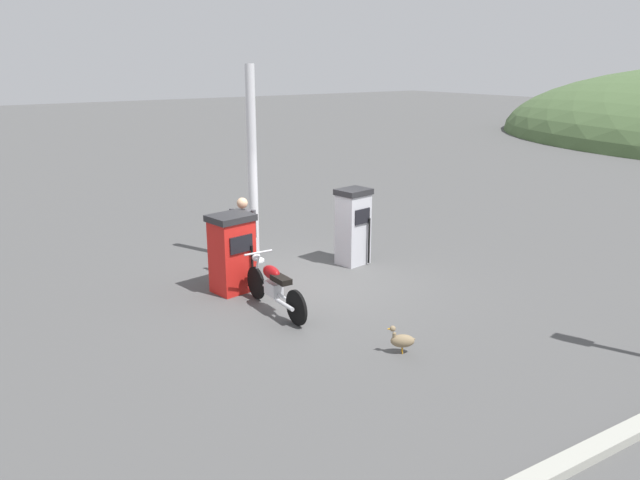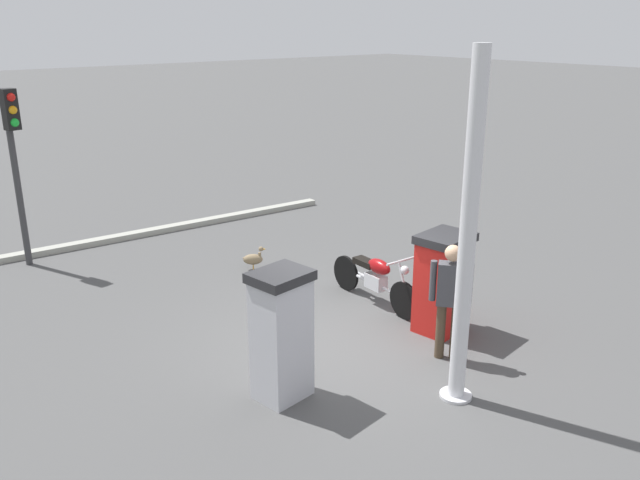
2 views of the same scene
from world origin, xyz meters
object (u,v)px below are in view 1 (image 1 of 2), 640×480
object	(u,v)px
fuel_pump_near	(232,253)
canopy_support_pole	(253,170)
fuel_pump_far	(353,226)
motorcycle_near_pump	(274,285)
attendant_person	(243,232)
wandering_duck	(402,340)

from	to	relation	value
fuel_pump_near	canopy_support_pole	distance (m)	2.26
fuel_pump_far	canopy_support_pole	xyz separation A→B (m)	(-1.38, -1.66, 1.19)
motorcycle_near_pump	attendant_person	xyz separation A→B (m)	(-1.93, 0.47, 0.47)
wandering_duck	attendant_person	bearing A→B (deg)	-177.32
fuel_pump_near	wandering_duck	xyz separation A→B (m)	(3.87, 0.81, -0.55)
fuel_pump_near	motorcycle_near_pump	bearing A→B (deg)	5.59
fuel_pump_far	motorcycle_near_pump	bearing A→B (deg)	-65.27
canopy_support_pole	wandering_duck	bearing A→B (deg)	-5.03
motorcycle_near_pump	fuel_pump_far	bearing A→B (deg)	114.73
wandering_duck	canopy_support_pole	world-z (taller)	canopy_support_pole
attendant_person	wandering_duck	xyz separation A→B (m)	(4.51, 0.21, -0.73)
fuel_pump_near	fuel_pump_far	distance (m)	2.93
motorcycle_near_pump	attendant_person	world-z (taller)	attendant_person
fuel_pump_far	wandering_duck	world-z (taller)	fuel_pump_far
fuel_pump_far	wandering_duck	size ratio (longest dim) A/B	3.68
fuel_pump_near	attendant_person	bearing A→B (deg)	137.06
wandering_duck	canopy_support_pole	bearing A→B (deg)	174.97
attendant_person	wandering_duck	world-z (taller)	attendant_person
fuel_pump_near	wandering_duck	size ratio (longest dim) A/B	3.36
attendant_person	fuel_pump_far	bearing A→B (deg)	74.61
fuel_pump_near	fuel_pump_far	world-z (taller)	fuel_pump_far
fuel_pump_far	canopy_support_pole	distance (m)	2.47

